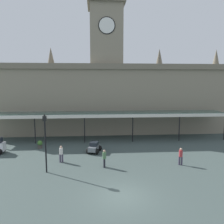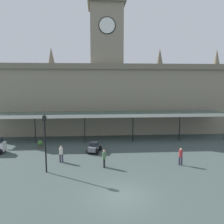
{
  "view_description": "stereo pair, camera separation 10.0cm",
  "coord_description": "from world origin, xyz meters",
  "px_view_note": "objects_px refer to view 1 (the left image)",
  "views": [
    {
      "loc": [
        -1.81,
        -14.88,
        7.86
      ],
      "look_at": [
        0.0,
        9.02,
        4.73
      ],
      "focal_mm": 36.67,
      "sensor_mm": 36.0,
      "label": 1
    },
    {
      "loc": [
        -1.71,
        -14.89,
        7.86
      ],
      "look_at": [
        0.0,
        9.02,
        4.73
      ],
      "focal_mm": 36.67,
      "sensor_mm": 36.0,
      "label": 2
    }
  ],
  "objects_px": {
    "pedestrian_crossing_forecourt": "(181,156)",
    "planter_near_kerb": "(40,144)",
    "pedestrian_beside_cars": "(61,153)",
    "victorian_lamppost": "(45,137)",
    "pedestrian_near_entrance": "(104,158)",
    "car_grey_sedan": "(94,148)"
  },
  "relations": [
    {
      "from": "pedestrian_crossing_forecourt",
      "to": "planter_near_kerb",
      "type": "distance_m",
      "value": 16.16
    },
    {
      "from": "pedestrian_beside_cars",
      "to": "victorian_lamppost",
      "type": "bearing_deg",
      "value": -110.47
    },
    {
      "from": "pedestrian_beside_cars",
      "to": "pedestrian_near_entrance",
      "type": "xyz_separation_m",
      "value": [
        4.19,
        -1.66,
        0.0
      ]
    },
    {
      "from": "victorian_lamppost",
      "to": "pedestrian_beside_cars",
      "type": "bearing_deg",
      "value": 69.53
    },
    {
      "from": "car_grey_sedan",
      "to": "victorian_lamppost",
      "type": "xyz_separation_m",
      "value": [
        -4.15,
        -5.52,
        2.68
      ]
    },
    {
      "from": "car_grey_sedan",
      "to": "pedestrian_beside_cars",
      "type": "relative_size",
      "value": 1.32
    },
    {
      "from": "car_grey_sedan",
      "to": "victorian_lamppost",
      "type": "relative_size",
      "value": 0.43
    },
    {
      "from": "pedestrian_beside_cars",
      "to": "planter_near_kerb",
      "type": "xyz_separation_m",
      "value": [
        -3.24,
        5.06,
        -0.42
      ]
    },
    {
      "from": "pedestrian_beside_cars",
      "to": "car_grey_sedan",
      "type": "bearing_deg",
      "value": 43.21
    },
    {
      "from": "car_grey_sedan",
      "to": "victorian_lamppost",
      "type": "bearing_deg",
      "value": -126.95
    },
    {
      "from": "pedestrian_beside_cars",
      "to": "pedestrian_crossing_forecourt",
      "type": "xyz_separation_m",
      "value": [
        11.47,
        -1.62,
        0.0
      ]
    },
    {
      "from": "car_grey_sedan",
      "to": "pedestrian_near_entrance",
      "type": "height_order",
      "value": "pedestrian_near_entrance"
    },
    {
      "from": "pedestrian_beside_cars",
      "to": "pedestrian_near_entrance",
      "type": "height_order",
      "value": "same"
    },
    {
      "from": "pedestrian_beside_cars",
      "to": "pedestrian_crossing_forecourt",
      "type": "distance_m",
      "value": 11.58
    },
    {
      "from": "victorian_lamppost",
      "to": "pedestrian_near_entrance",
      "type": "bearing_deg",
      "value": 9.21
    },
    {
      "from": "pedestrian_beside_cars",
      "to": "planter_near_kerb",
      "type": "distance_m",
      "value": 6.02
    },
    {
      "from": "car_grey_sedan",
      "to": "pedestrian_crossing_forecourt",
      "type": "relative_size",
      "value": 1.32
    },
    {
      "from": "pedestrian_near_entrance",
      "to": "planter_near_kerb",
      "type": "height_order",
      "value": "pedestrian_near_entrance"
    },
    {
      "from": "planter_near_kerb",
      "to": "pedestrian_crossing_forecourt",
      "type": "bearing_deg",
      "value": -24.41
    },
    {
      "from": "pedestrian_crossing_forecourt",
      "to": "planter_near_kerb",
      "type": "height_order",
      "value": "pedestrian_crossing_forecourt"
    },
    {
      "from": "pedestrian_near_entrance",
      "to": "planter_near_kerb",
      "type": "relative_size",
      "value": 1.74
    },
    {
      "from": "pedestrian_crossing_forecourt",
      "to": "victorian_lamppost",
      "type": "relative_size",
      "value": 0.32
    }
  ]
}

